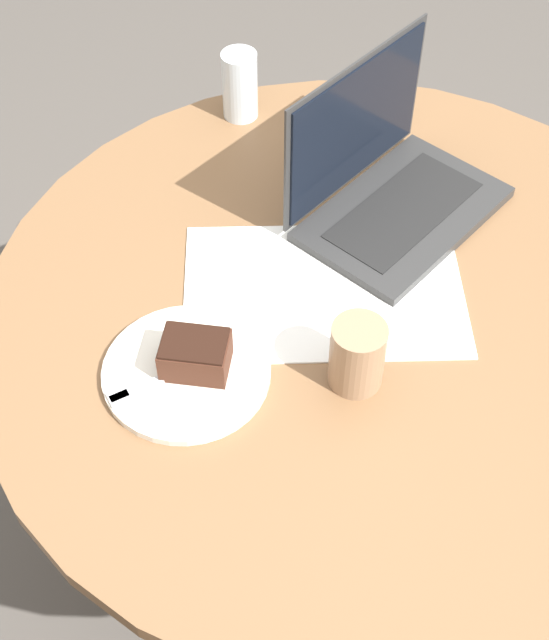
{
  "coord_description": "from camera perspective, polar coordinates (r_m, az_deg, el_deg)",
  "views": [
    {
      "loc": [
        -0.34,
        -0.8,
        1.7
      ],
      "look_at": [
        -0.13,
        -0.03,
        0.75
      ],
      "focal_mm": 50.0,
      "sensor_mm": 36.0,
      "label": 1
    }
  ],
  "objects": [
    {
      "name": "cake_slice",
      "position": [
        1.21,
        -5.09,
        -2.21
      ],
      "size": [
        0.11,
        0.1,
        0.05
      ],
      "rotation": [
        0.0,
        0.0,
        5.88
      ],
      "color": "#472619",
      "rests_on": "plate"
    },
    {
      "name": "ground_plane",
      "position": [
        1.91,
        3.73,
        -13.08
      ],
      "size": [
        12.0,
        12.0,
        0.0
      ],
      "primitive_type": "plane",
      "color": "#4C4742"
    },
    {
      "name": "coffee_glass",
      "position": [
        1.19,
        5.32,
        -2.24
      ],
      "size": [
        0.08,
        0.08,
        0.1
      ],
      "color": "#997556",
      "rests_on": "dining_table"
    },
    {
      "name": "dining_table",
      "position": [
        1.42,
        4.9,
        -2.45
      ],
      "size": [
        1.12,
        1.12,
        0.71
      ],
      "color": "brown",
      "rests_on": "ground_plane"
    },
    {
      "name": "paper_document",
      "position": [
        1.33,
        3.16,
        1.95
      ],
      "size": [
        0.47,
        0.36,
        0.0
      ],
      "rotation": [
        0.0,
        0.0,
        -0.24
      ],
      "color": "white",
      "rests_on": "dining_table"
    },
    {
      "name": "fork",
      "position": [
        1.22,
        -7.63,
        -3.92
      ],
      "size": [
        0.17,
        0.06,
        0.0
      ],
      "rotation": [
        0.0,
        0.0,
        3.38
      ],
      "color": "silver",
      "rests_on": "plate"
    },
    {
      "name": "water_glass",
      "position": [
        1.61,
        -2.23,
        14.79
      ],
      "size": [
        0.06,
        0.06,
        0.12
      ],
      "color": "silver",
      "rests_on": "dining_table"
    },
    {
      "name": "plate",
      "position": [
        1.23,
        -5.65,
        -3.32
      ],
      "size": [
        0.23,
        0.23,
        0.01
      ],
      "color": "silver",
      "rests_on": "dining_table"
    },
    {
      "name": "laptop",
      "position": [
        1.44,
        7.35,
        8.42
      ],
      "size": [
        0.39,
        0.36,
        0.25
      ],
      "rotation": [
        0.0,
        0.0,
        3.72
      ],
      "color": "#2D2D2D",
      "rests_on": "dining_table"
    }
  ]
}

